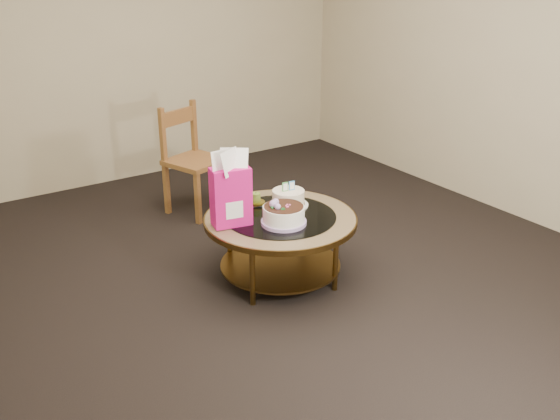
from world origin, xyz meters
TOP-DOWN VIEW (x-y plane):
  - ground at (0.00, 0.00)m, footprint 5.00×5.00m
  - room_walls at (0.00, 0.00)m, footprint 4.52×5.02m
  - coffee_table at (0.00, -0.00)m, footprint 1.02×1.02m
  - decorated_cake at (-0.06, -0.12)m, footprint 0.29×0.29m
  - cream_cake at (0.14, 0.12)m, footprint 0.27×0.27m
  - gift_bag at (-0.33, 0.07)m, footprint 0.27×0.22m
  - pillar_candle at (-0.03, 0.26)m, footprint 0.14×0.14m
  - dining_chair at (0.05, 1.39)m, footprint 0.54×0.54m

SIDE VIEW (x-z plane):
  - ground at x=0.00m, z-range 0.00..0.00m
  - coffee_table at x=0.00m, z-range 0.15..0.61m
  - dining_chair at x=0.05m, z-range 0.01..0.92m
  - pillar_candle at x=-0.03m, z-range 0.44..0.53m
  - cream_cake at x=0.14m, z-range 0.43..0.60m
  - decorated_cake at x=-0.06m, z-range 0.43..0.60m
  - gift_bag at x=-0.33m, z-range 0.46..0.95m
  - room_walls at x=0.00m, z-range 0.24..2.85m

